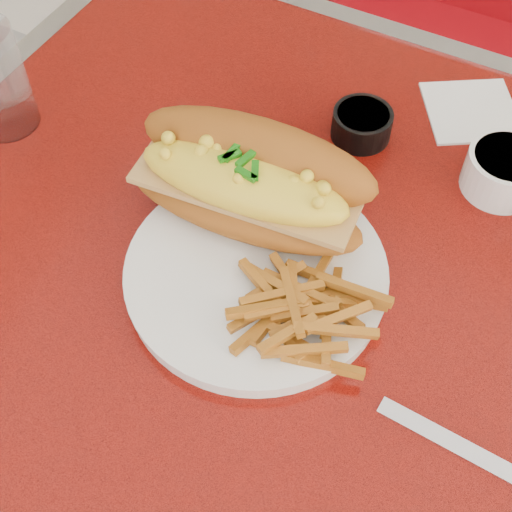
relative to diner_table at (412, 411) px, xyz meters
The scene contains 8 objects.
diner_table is the anchor object (origin of this frame).
dinner_plate 0.25m from the diner_table, behind, with size 0.33×0.33×0.02m.
mac_hoagie 0.32m from the diner_table, behind, with size 0.25×0.14×0.11m.
fries_pile 0.24m from the diner_table, 159.54° to the right, with size 0.11×0.10×0.03m, color #BE7420, non-canonical shape.
fork 0.22m from the diner_table, 163.60° to the right, with size 0.02×0.13×0.00m.
gravy_ramekin 0.28m from the diner_table, 93.27° to the left, with size 0.09×0.09×0.05m.
sauce_cup_left 0.32m from the diner_table, 129.73° to the left, with size 0.09×0.09×0.03m.
paper_napkin 0.35m from the diner_table, 103.49° to the left, with size 0.10×0.10×0.00m, color white.
Camera 1 is at (-0.00, -0.36, 1.34)m, focal length 50.00 mm.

